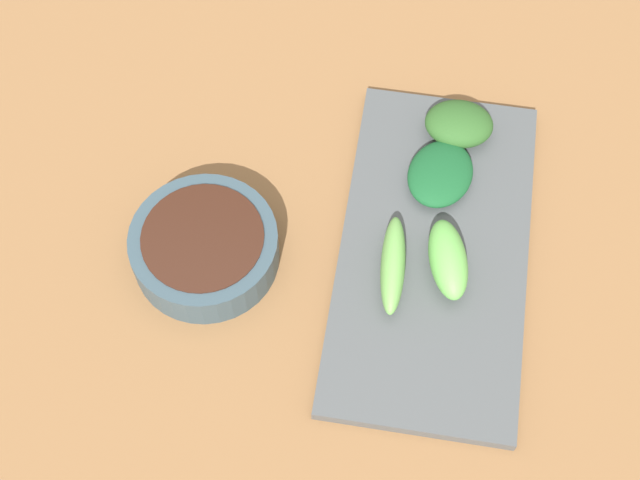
% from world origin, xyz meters
% --- Properties ---
extents(tabletop, '(2.10, 2.10, 0.02)m').
position_xyz_m(tabletop, '(0.00, 0.00, 0.01)').
color(tabletop, olive).
rests_on(tabletop, ground).
extents(sauce_bowl, '(0.13, 0.13, 0.04)m').
position_xyz_m(sauce_bowl, '(-0.12, -0.02, 0.04)').
color(sauce_bowl, '#364B56').
rests_on(sauce_bowl, tabletop).
extents(serving_plate, '(0.16, 0.32, 0.01)m').
position_xyz_m(serving_plate, '(0.07, 0.01, 0.03)').
color(serving_plate, '#4B4F51').
rests_on(serving_plate, tabletop).
extents(broccoli_stalk_0, '(0.05, 0.08, 0.03)m').
position_xyz_m(broccoli_stalk_0, '(0.08, -0.01, 0.05)').
color(broccoli_stalk_0, '#68BA51').
rests_on(broccoli_stalk_0, serving_plate).
extents(broccoli_stalk_1, '(0.03, 0.09, 0.03)m').
position_xyz_m(broccoli_stalk_1, '(0.04, -0.02, 0.05)').
color(broccoli_stalk_1, '#6DB051').
rests_on(broccoli_stalk_1, serving_plate).
extents(broccoli_leafy_2, '(0.07, 0.08, 0.02)m').
position_xyz_m(broccoli_leafy_2, '(0.07, 0.08, 0.04)').
color(broccoli_leafy_2, '#175329').
rests_on(broccoli_leafy_2, serving_plate).
extents(broccoli_leafy_3, '(0.06, 0.05, 0.03)m').
position_xyz_m(broccoli_leafy_3, '(0.08, 0.13, 0.05)').
color(broccoli_leafy_3, '#2C5924').
rests_on(broccoli_leafy_3, serving_plate).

